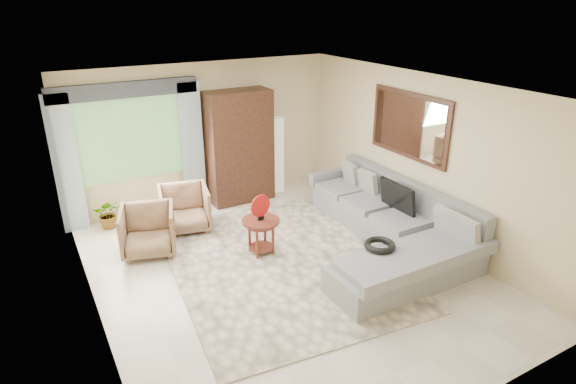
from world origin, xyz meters
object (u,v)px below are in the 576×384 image
armoire (239,147)px  coffee_table (261,236)px  armchair_left (148,231)px  sectional_sofa (390,230)px  potted_plant (109,213)px  armchair_right (185,209)px  floor_lamp (276,155)px  tv_screen (397,197)px

armoire → coffee_table: bearing=-106.3°
armchair_left → armoire: (2.08, 1.22, 0.68)m
sectional_sofa → potted_plant: sectional_sofa is taller
sectional_sofa → coffee_table: sectional_sofa is taller
potted_plant → armchair_left: bearing=-72.9°
armchair_left → sectional_sofa: bearing=-10.2°
sectional_sofa → armoire: size_ratio=1.65×
armchair_right → floor_lamp: floor_lamp is taller
armchair_right → potted_plant: armchair_right is taller
armchair_right → floor_lamp: 2.31m
tv_screen → armchair_right: (-2.85, 1.98, -0.35)m
sectional_sofa → tv_screen: bearing=36.7°
potted_plant → armchair_right: bearing=-32.2°
coffee_table → floor_lamp: size_ratio=0.38×
floor_lamp → armchair_left: bearing=-156.1°
armchair_left → tv_screen: bearing=-5.8°
potted_plant → armoire: bearing=0.5°
sectional_sofa → coffee_table: (-1.85, 0.80, 0.02)m
armoire → tv_screen: bearing=-60.9°
sectional_sofa → tv_screen: size_ratio=4.68×
coffee_table → potted_plant: (-1.83, 2.08, -0.04)m
coffee_table → armoire: (0.61, 2.10, 0.75)m
coffee_table → sectional_sofa: bearing=-23.4°
coffee_table → armoire: bearing=73.7°
armchair_left → potted_plant: (-0.37, 1.19, -0.11)m
coffee_table → floor_lamp: (1.41, 2.16, 0.45)m
coffee_table → armoire: armoire is taller
tv_screen → potted_plant: (-3.95, 2.68, -0.46)m
tv_screen → armchair_right: 3.49m
armchair_left → armoire: armoire is taller
tv_screen → floor_lamp: size_ratio=0.49×
tv_screen → armchair_left: bearing=157.5°
coffee_table → armoire: 2.31m
armoire → sectional_sofa: bearing=-66.9°
armchair_left → armoire: size_ratio=0.38×
tv_screen → armchair_left: size_ratio=0.92×
tv_screen → potted_plant: tv_screen is taller
armchair_left → armchair_right: armchair_right is taller
armoire → potted_plant: bearing=-179.5°
armchair_left → potted_plant: 1.25m
tv_screen → coffee_table: 2.24m
coffee_table → armchair_left: 1.72m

